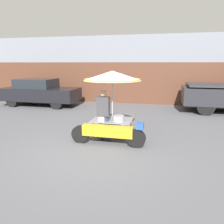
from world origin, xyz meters
TOP-DOWN VIEW (x-y plane):
  - ground_plane at (0.00, 0.00)m, footprint 36.00×36.00m
  - shopfront_building at (0.00, 8.38)m, footprint 28.00×2.06m
  - vendor_motorcycle_cart at (0.19, 1.00)m, footprint 2.22×1.75m
  - vendor_person at (-0.04, 0.85)m, footprint 0.38×0.22m
  - parked_car at (-5.05, 5.52)m, footprint 4.28×1.71m

SIDE VIEW (x-z plane):
  - ground_plane at x=0.00m, z-range 0.00..0.00m
  - parked_car at x=-5.05m, z-range 0.02..1.53m
  - vendor_person at x=-0.04m, z-range 0.09..1.67m
  - vendor_motorcycle_cart at x=0.19m, z-range 0.55..2.68m
  - shopfront_building at x=0.00m, z-range -0.01..3.91m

